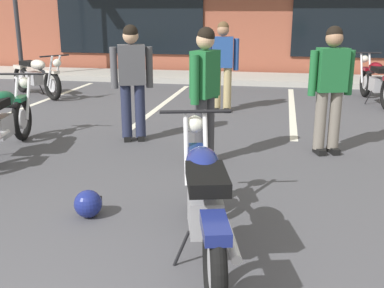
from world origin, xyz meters
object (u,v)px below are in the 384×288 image
at_px(motorcycle_foreground_classic, 204,199).
at_px(person_by_back_row, 331,83).
at_px(motorcycle_orange_scrambler, 2,120).
at_px(person_near_building, 223,61).
at_px(motorcycle_silver_naked, 376,81).
at_px(motorcycle_blue_standard, 36,76).
at_px(person_in_shorts_foreground, 132,77).
at_px(helmet_on_pavement, 88,204).
at_px(person_in_black_shirt, 205,88).

height_order(motorcycle_foreground_classic, person_by_back_row, person_by_back_row).
bearing_deg(motorcycle_orange_scrambler, person_near_building, 52.75).
xyz_separation_m(motorcycle_silver_naked, motorcycle_blue_standard, (-7.32, -0.67, 0.00)).
bearing_deg(motorcycle_silver_naked, person_in_shorts_foreground, -136.62).
bearing_deg(helmet_on_pavement, person_in_black_shirt, 66.42).
distance_m(person_in_shorts_foreground, person_by_back_row, 2.73).
bearing_deg(person_in_shorts_foreground, person_by_back_row, -1.54).
bearing_deg(person_by_back_row, helmet_on_pavement, -132.77).
height_order(motorcycle_silver_naked, motorcycle_blue_standard, same).
height_order(motorcycle_foreground_classic, person_in_black_shirt, person_in_black_shirt).
xyz_separation_m(motorcycle_blue_standard, person_by_back_row, (6.02, -3.22, 0.49)).
height_order(motorcycle_orange_scrambler, helmet_on_pavement, motorcycle_orange_scrambler).
bearing_deg(motorcycle_blue_standard, motorcycle_orange_scrambler, -66.36).
height_order(person_by_back_row, helmet_on_pavement, person_by_back_row).
relative_size(motorcycle_blue_standard, person_in_black_shirt, 1.10).
bearing_deg(person_near_building, person_by_back_row, -54.21).
relative_size(motorcycle_orange_scrambler, person_in_shorts_foreground, 1.25).
distance_m(motorcycle_foreground_classic, motorcycle_orange_scrambler, 3.71).
xyz_separation_m(motorcycle_silver_naked, person_in_shorts_foreground, (-4.03, -3.81, 0.49)).
height_order(motorcycle_blue_standard, person_by_back_row, person_by_back_row).
distance_m(motorcycle_blue_standard, motorcycle_orange_scrambler, 4.47).
xyz_separation_m(person_in_black_shirt, person_by_back_row, (1.54, 0.71, 0.00)).
bearing_deg(person_in_black_shirt, motorcycle_silver_naked, 58.26).
height_order(person_in_black_shirt, person_near_building, same).
relative_size(motorcycle_foreground_classic, motorcycle_silver_naked, 0.98).
bearing_deg(person_near_building, person_in_black_shirt, -86.51).
bearing_deg(motorcycle_foreground_classic, motorcycle_orange_scrambler, 145.65).
distance_m(person_in_shorts_foreground, helmet_on_pavement, 2.75).
xyz_separation_m(motorcycle_blue_standard, motorcycle_orange_scrambler, (1.79, -4.10, 0.00)).
distance_m(motorcycle_silver_naked, person_by_back_row, 4.12).
relative_size(motorcycle_foreground_classic, person_by_back_row, 1.24).
height_order(motorcycle_silver_naked, person_in_shorts_foreground, person_in_shorts_foreground).
bearing_deg(person_in_shorts_foreground, motorcycle_silver_naked, 43.38).
bearing_deg(person_by_back_row, person_near_building, 125.79).
distance_m(motorcycle_orange_scrambler, person_in_black_shirt, 2.74).
bearing_deg(person_near_building, helmet_on_pavement, -96.95).
bearing_deg(helmet_on_pavement, motorcycle_orange_scrambler, 139.22).
xyz_separation_m(motorcycle_blue_standard, person_in_shorts_foreground, (3.29, -3.14, 0.49)).
relative_size(person_in_shorts_foreground, person_by_back_row, 1.00).
bearing_deg(person_in_shorts_foreground, person_in_black_shirt, -33.42).
height_order(motorcycle_foreground_classic, motorcycle_blue_standard, same).
bearing_deg(motorcycle_silver_naked, helmet_on_pavement, -119.56).
xyz_separation_m(motorcycle_orange_scrambler, person_near_building, (2.50, 3.29, 0.49)).
xyz_separation_m(person_in_black_shirt, helmet_on_pavement, (-0.79, -1.81, -0.82)).
bearing_deg(person_in_black_shirt, person_near_building, 93.49).
bearing_deg(motorcycle_foreground_classic, person_in_black_shirt, 99.44).
bearing_deg(person_by_back_row, motorcycle_silver_naked, 71.50).
height_order(motorcycle_silver_naked, person_in_black_shirt, person_in_black_shirt).
relative_size(motorcycle_silver_naked, person_in_shorts_foreground, 1.26).
distance_m(motorcycle_blue_standard, person_near_building, 4.40).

